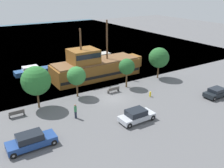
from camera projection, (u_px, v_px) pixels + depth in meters
The scene contains 16 objects.
ground_plane at pixel (113, 98), 34.80m from camera, with size 160.00×160.00×0.00m, color #5B5B5E.
water_surface at pixel (28, 43), 69.42m from camera, with size 80.00×80.00×0.00m, color #33566B.
pirate_ship at pixel (95, 67), 42.10m from camera, with size 16.28×5.00×9.47m.
moored_boat_dockside at pixel (33, 71), 44.34m from camera, with size 6.54×1.98×1.44m.
moored_boat_outer at pixel (94, 56), 53.68m from camera, with size 7.11×2.22×1.68m.
parked_car_curb_front at pixel (217, 92), 34.96m from camera, with size 4.00×1.78×1.31m.
parked_car_curb_mid at pixel (137, 116), 28.57m from camera, with size 4.25×1.90×1.45m.
parked_car_curb_rear at pixel (31, 141), 23.81m from camera, with size 4.66×1.84×1.54m.
fire_hydrant at pixel (150, 94), 35.08m from camera, with size 0.42×0.25×0.76m.
bench_promenade_east at pixel (114, 90), 36.43m from camera, with size 1.83×0.45×0.85m.
bench_promenade_west at pixel (17, 114), 29.58m from camera, with size 1.80×0.45×0.85m.
pedestrian_walking_near at pixel (75, 111), 29.13m from camera, with size 0.32×0.32×1.79m.
tree_row_east at pixel (36, 81), 30.74m from camera, with size 3.67×3.67×5.50m.
tree_row_mideast at pixel (76, 76), 34.21m from camera, with size 2.62×2.62×4.38m.
tree_row_midwest at pixel (127, 67), 37.41m from camera, with size 2.44×2.44×4.52m.
tree_row_west at pixel (159, 58), 41.24m from camera, with size 3.37×3.37×5.21m.
Camera 1 is at (-17.09, -26.71, 14.47)m, focal length 40.00 mm.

